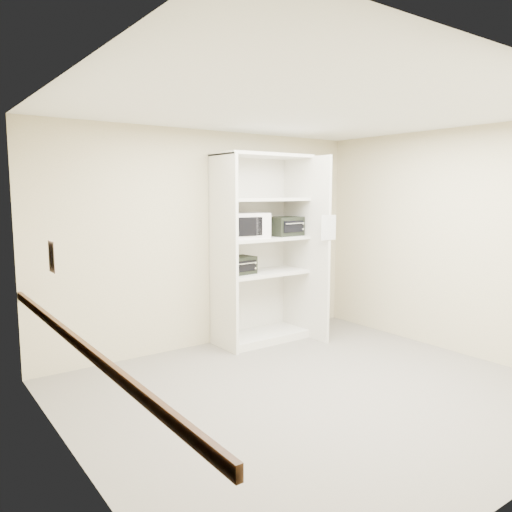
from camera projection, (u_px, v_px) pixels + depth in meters
floor at (315, 392)px, 4.87m from camera, size 4.50×4.00×0.01m
ceiling at (319, 108)px, 4.52m from camera, size 4.50×4.00×0.01m
wall_back at (209, 239)px, 6.30m from camera, size 4.50×0.02×2.70m
wall_left at (73, 280)px, 3.38m from camera, size 0.02×4.00×2.70m
wall_right at (455, 242)px, 6.00m from camera, size 0.02×4.00×2.70m
shelving_unit at (265, 255)px, 6.48m from camera, size 1.24×0.92×2.42m
microwave at (245, 226)px, 6.21m from camera, size 0.57×0.47×0.32m
toaster_oven_upper at (285, 226)px, 6.57m from camera, size 0.46×0.36×0.25m
toaster_oven_lower at (238, 265)px, 6.26m from camera, size 0.42×0.33×0.22m
paper_sign at (329, 228)px, 6.23m from camera, size 0.24×0.01×0.31m
chair_rail at (79, 344)px, 3.45m from camera, size 0.04×3.98×0.08m
wall_poster at (52, 257)px, 3.83m from camera, size 0.01×0.18×0.25m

